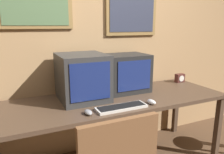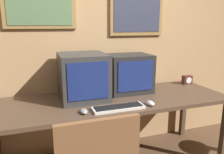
# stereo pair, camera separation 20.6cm
# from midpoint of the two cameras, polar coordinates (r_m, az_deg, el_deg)

# --- Properties ---
(wall_back) EXTENTS (8.00, 0.08, 2.60)m
(wall_back) POSITION_cam_midpoint_polar(r_m,az_deg,el_deg) (2.44, -1.03, 10.47)
(wall_back) COLOR tan
(wall_back) RESTS_ON ground_plane
(desk) EXTENTS (2.31, 0.77, 0.73)m
(desk) POSITION_cam_midpoint_polar(r_m,az_deg,el_deg) (2.15, 2.78, -7.32)
(desk) COLOR #4C3828
(desk) RESTS_ON ground_plane
(monitor_left) EXTENTS (0.44, 0.48, 0.44)m
(monitor_left) POSITION_cam_midpoint_polar(r_m,az_deg,el_deg) (2.10, -4.83, 0.15)
(monitor_left) COLOR #333333
(monitor_left) RESTS_ON desk
(monitor_right) EXTENTS (0.45, 0.37, 0.40)m
(monitor_right) POSITION_cam_midpoint_polar(r_m,az_deg,el_deg) (2.33, 6.87, 0.96)
(monitor_right) COLOR black
(monitor_right) RESTS_ON desk
(keyboard_main) EXTENTS (0.45, 0.14, 0.03)m
(keyboard_main) POSITION_cam_midpoint_polar(r_m,az_deg,el_deg) (1.88, 4.88, -8.03)
(keyboard_main) COLOR beige
(keyboard_main) RESTS_ON desk
(mouse_near_keyboard) EXTENTS (0.06, 0.10, 0.04)m
(mouse_near_keyboard) POSITION_cam_midpoint_polar(r_m,az_deg,el_deg) (2.00, 12.95, -6.74)
(mouse_near_keyboard) COLOR silver
(mouse_near_keyboard) RESTS_ON desk
(mouse_far_corner) EXTENTS (0.06, 0.11, 0.03)m
(mouse_far_corner) POSITION_cam_midpoint_polar(r_m,az_deg,el_deg) (1.79, -4.08, -8.98)
(mouse_far_corner) COLOR gray
(mouse_far_corner) RESTS_ON desk
(desk_clock) EXTENTS (0.11, 0.07, 0.10)m
(desk_clock) POSITION_cam_midpoint_polar(r_m,az_deg,el_deg) (2.83, 21.04, -0.70)
(desk_clock) COLOR #4C231E
(desk_clock) RESTS_ON desk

